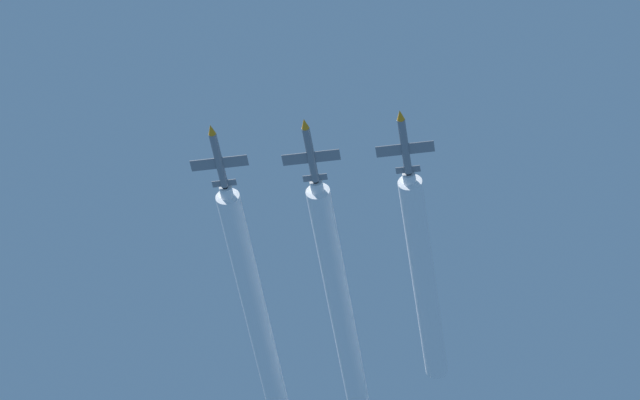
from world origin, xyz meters
TOP-DOWN VIEW (x-y plane):
  - jet_far_left at (-12.16, -0.20)m, footprint 7.52×10.95m
  - jet_inner_left at (-0.03, 0.09)m, footprint 7.52×10.95m
  - jet_center at (11.94, 0.44)m, footprint 7.52×10.95m
  - smoke_trail_far_left at (-12.16, -24.53)m, footprint 3.26×38.59m
  - smoke_trail_inner_left at (-0.03, -26.59)m, footprint 3.26×43.30m
  - smoke_trail_center at (11.94, -26.19)m, footprint 3.26×43.19m

SIDE VIEW (x-z plane):
  - smoke_trail_far_left at x=-12.16m, z-range 162.66..165.92m
  - smoke_trail_inner_left at x=-0.03m, z-range 162.68..165.93m
  - jet_far_left at x=-12.16m, z-range 163.00..165.63m
  - jet_inner_left at x=-0.03m, z-range 163.02..165.65m
  - smoke_trail_center at x=11.94m, z-range 163.12..166.38m
  - jet_center at x=11.94m, z-range 163.46..166.09m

